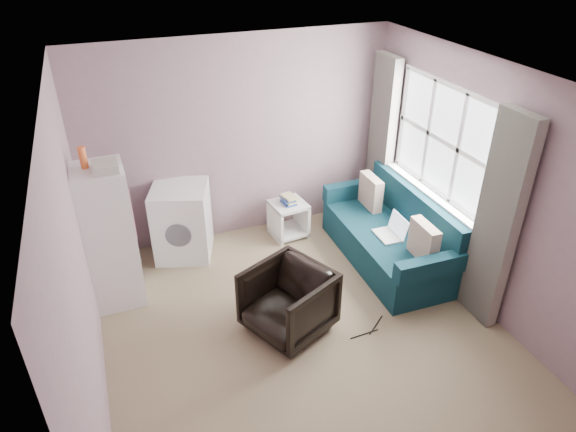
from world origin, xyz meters
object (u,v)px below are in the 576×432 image
(fridge, at_px, (108,236))
(sofa, at_px, (393,236))
(washing_machine, at_px, (182,220))
(side_table, at_px, (288,217))
(armchair, at_px, (288,299))

(fridge, relative_size, sofa, 0.90)
(washing_machine, bearing_deg, side_table, 15.85)
(fridge, distance_m, sofa, 3.19)
(washing_machine, xyz_separation_m, sofa, (2.29, -1.01, -0.15))
(armchair, relative_size, washing_machine, 0.84)
(fridge, distance_m, washing_machine, 1.07)
(armchair, relative_size, sofa, 0.39)
(side_table, relative_size, sofa, 0.29)
(sofa, bearing_deg, side_table, 136.61)
(armchair, distance_m, side_table, 1.76)
(armchair, xyz_separation_m, side_table, (0.63, 1.64, -0.11))
(fridge, bearing_deg, side_table, 12.77)
(armchair, xyz_separation_m, sofa, (1.59, 0.69, -0.06))
(sofa, bearing_deg, armchair, -155.29)
(side_table, distance_m, sofa, 1.35)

